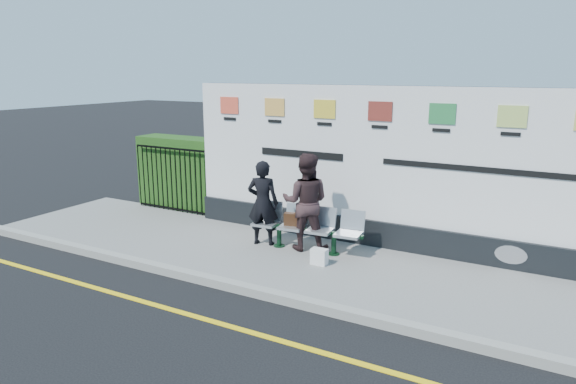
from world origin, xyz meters
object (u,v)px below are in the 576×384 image
object	(u,v)px
bench	(306,239)
woman_left	(263,203)
woman_right	(306,202)
billboard	(379,178)

from	to	relation	value
bench	woman_left	xyz separation A→B (m)	(-0.88, -0.07, 0.59)
woman_left	woman_right	world-z (taller)	woman_right
woman_right	woman_left	bearing A→B (deg)	-10.24
woman_left	billboard	bearing A→B (deg)	-168.19
woman_left	woman_right	bearing A→B (deg)	173.79
billboard	woman_left	bearing A→B (deg)	-152.24
billboard	bench	bearing A→B (deg)	-137.96
bench	woman_left	size ratio (longest dim) A/B	1.28
bench	woman_left	distance (m)	1.07
woman_left	bench	bearing A→B (deg)	168.85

